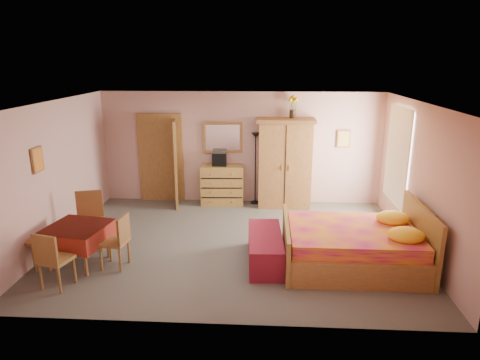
# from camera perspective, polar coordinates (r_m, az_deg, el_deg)

# --- Properties ---
(floor) EXTENTS (6.50, 6.50, 0.00)m
(floor) POSITION_cam_1_polar(r_m,az_deg,el_deg) (8.04, -0.84, -8.49)
(floor) COLOR #5F5C54
(floor) RESTS_ON ground
(ceiling) EXTENTS (6.50, 6.50, 0.00)m
(ceiling) POSITION_cam_1_polar(r_m,az_deg,el_deg) (7.35, -0.93, 10.29)
(ceiling) COLOR brown
(ceiling) RESTS_ON wall_back
(wall_back) EXTENTS (6.50, 0.10, 2.60)m
(wall_back) POSITION_cam_1_polar(r_m,az_deg,el_deg) (10.02, 0.16, 4.28)
(wall_back) COLOR tan
(wall_back) RESTS_ON floor
(wall_front) EXTENTS (6.50, 0.10, 2.60)m
(wall_front) POSITION_cam_1_polar(r_m,az_deg,el_deg) (5.24, -2.89, -6.81)
(wall_front) COLOR tan
(wall_front) RESTS_ON floor
(wall_left) EXTENTS (0.10, 5.00, 2.60)m
(wall_left) POSITION_cam_1_polar(r_m,az_deg,el_deg) (8.47, -23.39, 0.78)
(wall_left) COLOR tan
(wall_left) RESTS_ON floor
(wall_right) EXTENTS (0.10, 5.00, 2.60)m
(wall_right) POSITION_cam_1_polar(r_m,az_deg,el_deg) (8.04, 22.88, 0.09)
(wall_right) COLOR tan
(wall_right) RESTS_ON floor
(doorway) EXTENTS (1.06, 0.12, 2.15)m
(doorway) POSITION_cam_1_polar(r_m,az_deg,el_deg) (10.33, -10.45, 2.81)
(doorway) COLOR #9E6B35
(doorway) RESTS_ON floor
(window) EXTENTS (0.08, 1.40, 1.95)m
(window) POSITION_cam_1_polar(r_m,az_deg,el_deg) (9.10, 20.32, 3.06)
(window) COLOR white
(window) RESTS_ON wall_right
(picture_left) EXTENTS (0.04, 0.32, 0.42)m
(picture_left) POSITION_cam_1_polar(r_m,az_deg,el_deg) (7.85, -25.41, 2.45)
(picture_left) COLOR orange
(picture_left) RESTS_ON wall_left
(picture_back) EXTENTS (0.30, 0.04, 0.40)m
(picture_back) POSITION_cam_1_polar(r_m,az_deg,el_deg) (10.09, 13.65, 5.36)
(picture_back) COLOR #D8BF59
(picture_back) RESTS_ON wall_back
(chest_of_drawers) EXTENTS (1.01, 0.54, 0.93)m
(chest_of_drawers) POSITION_cam_1_polar(r_m,az_deg,el_deg) (10.03, -2.37, -0.63)
(chest_of_drawers) COLOR #AB7E3A
(chest_of_drawers) RESTS_ON floor
(wall_mirror) EXTENTS (0.92, 0.11, 0.72)m
(wall_mirror) POSITION_cam_1_polar(r_m,az_deg,el_deg) (9.99, -2.32, 5.69)
(wall_mirror) COLOR white
(wall_mirror) RESTS_ON wall_back
(stereo) EXTENTS (0.34, 0.25, 0.31)m
(stereo) POSITION_cam_1_polar(r_m,az_deg,el_deg) (9.88, -2.77, 2.80)
(stereo) COLOR black
(stereo) RESTS_ON chest_of_drawers
(floor_lamp) EXTENTS (0.22, 0.22, 1.69)m
(floor_lamp) POSITION_cam_1_polar(r_m,az_deg,el_deg) (9.96, 2.06, 1.51)
(floor_lamp) COLOR black
(floor_lamp) RESTS_ON floor
(wardrobe) EXTENTS (1.30, 0.67, 2.04)m
(wardrobe) POSITION_cam_1_polar(r_m,az_deg,el_deg) (9.80, 6.00, 2.25)
(wardrobe) COLOR #A36C37
(wardrobe) RESTS_ON floor
(sunflower_vase) EXTENTS (0.20, 0.20, 0.49)m
(sunflower_vase) POSITION_cam_1_polar(r_m,az_deg,el_deg) (9.70, 7.04, 9.67)
(sunflower_vase) COLOR gold
(sunflower_vase) RESTS_ON wardrobe
(bed) EXTENTS (2.28, 1.80, 1.05)m
(bed) POSITION_cam_1_polar(r_m,az_deg,el_deg) (7.31, 14.76, -7.12)
(bed) COLOR #B8115D
(bed) RESTS_ON floor
(bench) EXTENTS (0.61, 1.50, 0.49)m
(bench) POSITION_cam_1_polar(r_m,az_deg,el_deg) (7.29, 3.38, -9.08)
(bench) COLOR maroon
(bench) RESTS_ON floor
(dining_table) EXTENTS (1.08, 1.08, 0.68)m
(dining_table) POSITION_cam_1_polar(r_m,az_deg,el_deg) (7.65, -20.72, -8.13)
(dining_table) COLOR maroon
(dining_table) RESTS_ON floor
(chair_south) EXTENTS (0.50, 0.50, 0.90)m
(chair_south) POSITION_cam_1_polar(r_m,az_deg,el_deg) (7.01, -23.31, -9.63)
(chair_south) COLOR olive
(chair_south) RESTS_ON floor
(chair_north) EXTENTS (0.57, 0.57, 1.03)m
(chair_north) POSITION_cam_1_polar(r_m,az_deg,el_deg) (8.13, -19.42, -5.23)
(chair_north) COLOR olive
(chair_north) RESTS_ON floor
(chair_west) EXTENTS (0.54, 0.54, 0.96)m
(chair_west) POSITION_cam_1_polar(r_m,az_deg,el_deg) (7.86, -26.01, -6.97)
(chair_west) COLOR #955D32
(chair_west) RESTS_ON floor
(chair_east) EXTENTS (0.45, 0.45, 0.89)m
(chair_east) POSITION_cam_1_polar(r_m,az_deg,el_deg) (7.33, -16.46, -7.85)
(chair_east) COLOR #9B6734
(chair_east) RESTS_ON floor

